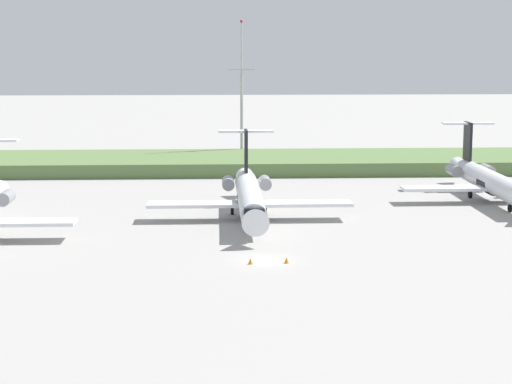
# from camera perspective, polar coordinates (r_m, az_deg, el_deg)

# --- Properties ---
(ground_plane) EXTENTS (500.00, 500.00, 0.00)m
(ground_plane) POSITION_cam_1_polar(r_m,az_deg,el_deg) (110.39, -0.24, -0.71)
(ground_plane) COLOR #9E9B96
(grass_berm) EXTENTS (320.00, 20.00, 2.10)m
(grass_berm) POSITION_cam_1_polar(r_m,az_deg,el_deg) (140.84, -0.77, 1.89)
(grass_berm) COLOR #597542
(grass_berm) RESTS_ON ground
(regional_jet_third) EXTENTS (22.81, 31.00, 9.00)m
(regional_jet_third) POSITION_cam_1_polar(r_m,az_deg,el_deg) (100.71, -0.43, -0.21)
(regional_jet_third) COLOR silver
(regional_jet_third) RESTS_ON ground
(regional_jet_fourth) EXTENTS (22.81, 31.00, 9.00)m
(regional_jet_fourth) POSITION_cam_1_polar(r_m,az_deg,el_deg) (115.65, 14.70, 0.72)
(regional_jet_fourth) COLOR silver
(regional_jet_fourth) RESTS_ON ground
(antenna_mast) EXTENTS (4.40, 0.50, 23.49)m
(antenna_mast) POSITION_cam_1_polar(r_m,az_deg,el_deg) (150.26, -0.92, 5.69)
(antenna_mast) COLOR #B2B2B7
(antenna_mast) RESTS_ON ground
(safety_cone_front_marker) EXTENTS (0.44, 0.44, 0.55)m
(safety_cone_front_marker) POSITION_cam_1_polar(r_m,az_deg,el_deg) (79.62, -0.35, -4.43)
(safety_cone_front_marker) COLOR orange
(safety_cone_front_marker) RESTS_ON ground
(safety_cone_mid_marker) EXTENTS (0.44, 0.44, 0.55)m
(safety_cone_mid_marker) POSITION_cam_1_polar(r_m,az_deg,el_deg) (79.99, 1.97, -4.37)
(safety_cone_mid_marker) COLOR orange
(safety_cone_mid_marker) RESTS_ON ground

